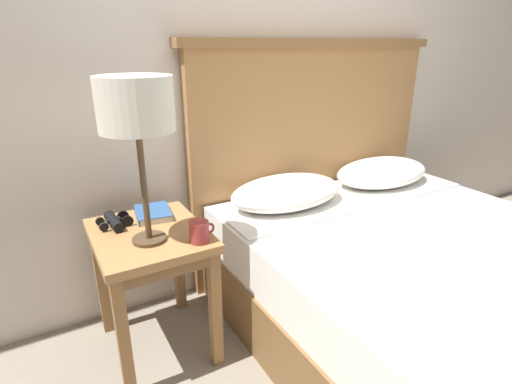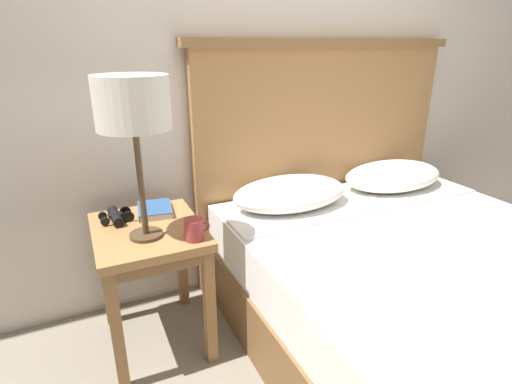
{
  "view_description": "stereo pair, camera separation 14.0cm",
  "coord_description": "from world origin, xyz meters",
  "px_view_note": "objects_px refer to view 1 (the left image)",
  "views": [
    {
      "loc": [
        -0.95,
        -0.78,
        1.29
      ],
      "look_at": [
        -0.13,
        0.66,
        0.67
      ],
      "focal_mm": 28.0,
      "sensor_mm": 36.0,
      "label": 1
    },
    {
      "loc": [
        -0.82,
        -0.85,
        1.29
      ],
      "look_at": [
        -0.13,
        0.66,
        0.67
      ],
      "focal_mm": 28.0,
      "sensor_mm": 36.0,
      "label": 2
    }
  ],
  "objects_px": {
    "nightstand": "(151,251)",
    "table_lamp": "(136,108)",
    "bed": "(424,281)",
    "binoculars_pair": "(114,221)",
    "coffee_mug": "(200,232)",
    "book_on_nightstand": "(153,213)"
  },
  "relations": [
    {
      "from": "nightstand",
      "to": "table_lamp",
      "type": "xyz_separation_m",
      "value": [
        -0.02,
        -0.08,
        0.6
      ]
    },
    {
      "from": "bed",
      "to": "binoculars_pair",
      "type": "relative_size",
      "value": 11.87
    },
    {
      "from": "bed",
      "to": "table_lamp",
      "type": "distance_m",
      "value": 1.4
    },
    {
      "from": "bed",
      "to": "table_lamp",
      "type": "height_order",
      "value": "bed"
    },
    {
      "from": "nightstand",
      "to": "coffee_mug",
      "type": "relative_size",
      "value": 5.55
    },
    {
      "from": "coffee_mug",
      "to": "binoculars_pair",
      "type": "bearing_deg",
      "value": 130.05
    },
    {
      "from": "nightstand",
      "to": "coffee_mug",
      "type": "xyz_separation_m",
      "value": [
        0.15,
        -0.19,
        0.13
      ]
    },
    {
      "from": "bed",
      "to": "binoculars_pair",
      "type": "distance_m",
      "value": 1.37
    },
    {
      "from": "bed",
      "to": "table_lamp",
      "type": "xyz_separation_m",
      "value": [
        -1.07,
        0.46,
        0.78
      ]
    },
    {
      "from": "binoculars_pair",
      "to": "nightstand",
      "type": "bearing_deg",
      "value": -47.78
    },
    {
      "from": "nightstand",
      "to": "book_on_nightstand",
      "type": "xyz_separation_m",
      "value": [
        0.06,
        0.14,
        0.11
      ]
    },
    {
      "from": "nightstand",
      "to": "bed",
      "type": "relative_size",
      "value": 0.3
    },
    {
      "from": "book_on_nightstand",
      "to": "binoculars_pair",
      "type": "bearing_deg",
      "value": -172.92
    },
    {
      "from": "bed",
      "to": "book_on_nightstand",
      "type": "relative_size",
      "value": 9.35
    },
    {
      "from": "nightstand",
      "to": "book_on_nightstand",
      "type": "relative_size",
      "value": 2.79
    },
    {
      "from": "binoculars_pair",
      "to": "table_lamp",
      "type": "bearing_deg",
      "value": -65.72
    },
    {
      "from": "book_on_nightstand",
      "to": "binoculars_pair",
      "type": "xyz_separation_m",
      "value": [
        -0.17,
        -0.02,
        0.01
      ]
    },
    {
      "from": "bed",
      "to": "nightstand",
      "type": "bearing_deg",
      "value": 152.95
    },
    {
      "from": "nightstand",
      "to": "binoculars_pair",
      "type": "bearing_deg",
      "value": 132.22
    },
    {
      "from": "bed",
      "to": "table_lamp",
      "type": "relative_size",
      "value": 3.1
    },
    {
      "from": "table_lamp",
      "to": "coffee_mug",
      "type": "bearing_deg",
      "value": -32.32
    },
    {
      "from": "binoculars_pair",
      "to": "coffee_mug",
      "type": "bearing_deg",
      "value": -49.95
    }
  ]
}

